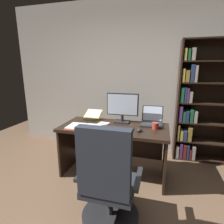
{
  "coord_description": "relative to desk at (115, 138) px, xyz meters",
  "views": [
    {
      "loc": [
        0.39,
        -1.02,
        1.54
      ],
      "look_at": [
        -0.24,
        1.26,
        0.96
      ],
      "focal_mm": 28.75,
      "sensor_mm": 36.0,
      "label": 1
    }
  ],
  "objects": [
    {
      "name": "computer_mouse",
      "position": [
        0.37,
        -0.2,
        0.23
      ],
      "size": [
        0.06,
        0.1,
        0.04
      ],
      "primitive_type": "ellipsoid",
      "color": "#232326",
      "rests_on": "desk"
    },
    {
      "name": "monitor",
      "position": [
        0.07,
        0.15,
        0.43
      ],
      "size": [
        0.48,
        0.16,
        0.44
      ],
      "color": "#232326",
      "rests_on": "desk"
    },
    {
      "name": "notepad",
      "position": [
        -0.18,
        -0.04,
        0.21
      ],
      "size": [
        0.17,
        0.22,
        0.01
      ],
      "primitive_type": "cube",
      "rotation": [
        0.0,
        0.0,
        -0.1
      ],
      "color": "white",
      "rests_on": "desk"
    },
    {
      "name": "wall_back",
      "position": [
        0.22,
        0.99,
        0.84
      ],
      "size": [
        5.11,
        0.12,
        2.74
      ],
      "primitive_type": "cube",
      "color": "#B2ADA3",
      "rests_on": "ground"
    },
    {
      "name": "open_binder",
      "position": [
        -0.39,
        -0.25,
        0.22
      ],
      "size": [
        0.47,
        0.31,
        0.02
      ],
      "rotation": [
        0.0,
        0.0,
        0.04
      ],
      "color": "#DB422D",
      "rests_on": "desk"
    },
    {
      "name": "reading_stand_with_book",
      "position": [
        -0.43,
        0.22,
        0.27
      ],
      "size": [
        0.27,
        0.28,
        0.13
      ],
      "color": "#232326",
      "rests_on": "desk"
    },
    {
      "name": "office_chair",
      "position": [
        0.18,
        -0.98,
        -0.08
      ],
      "size": [
        0.61,
        0.6,
        1.06
      ],
      "rotation": [
        0.0,
        0.0,
        0.0
      ],
      "color": "#232326",
      "rests_on": "ground"
    },
    {
      "name": "bookshelf",
      "position": [
        1.22,
        0.76,
        0.4
      ],
      "size": [
        0.89,
        0.31,
        1.98
      ],
      "color": "black",
      "rests_on": "ground"
    },
    {
      "name": "keyboard",
      "position": [
        0.07,
        -0.2,
        0.22
      ],
      "size": [
        0.42,
        0.15,
        0.02
      ],
      "primitive_type": "cube",
      "color": "#232326",
      "rests_on": "desk"
    },
    {
      "name": "laptop",
      "position": [
        0.51,
        0.16,
        0.26
      ],
      "size": [
        0.31,
        0.34,
        0.25
      ],
      "color": "#232326",
      "rests_on": "desk"
    },
    {
      "name": "pen",
      "position": [
        -0.16,
        -0.04,
        0.22
      ],
      "size": [
        0.13,
        0.06,
        0.01
      ],
      "primitive_type": "cylinder",
      "rotation": [
        0.0,
        1.57,
        -0.38
      ],
      "color": "maroon",
      "rests_on": "notepad"
    },
    {
      "name": "desk",
      "position": [
        0.0,
        0.0,
        0.0
      ],
      "size": [
        1.51,
        0.7,
        0.74
      ],
      "color": "black",
      "rests_on": "ground"
    },
    {
      "name": "coffee_mug",
      "position": [
        0.57,
        -0.03,
        0.25
      ],
      "size": [
        0.09,
        0.09,
        0.09
      ],
      "primitive_type": "cylinder",
      "color": "maroon",
      "rests_on": "desk"
    }
  ]
}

